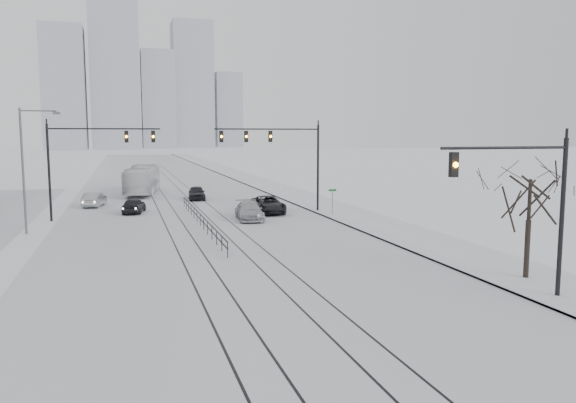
% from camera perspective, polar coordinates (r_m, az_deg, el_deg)
% --- Properties ---
extents(ground, '(500.00, 500.00, 0.00)m').
position_cam_1_polar(ground, '(16.33, 5.86, -19.17)').
color(ground, white).
rests_on(ground, ground).
extents(road, '(22.00, 260.00, 0.02)m').
position_cam_1_polar(road, '(74.12, -11.94, 1.18)').
color(road, silver).
rests_on(road, ground).
extents(sidewalk_east, '(5.00, 260.00, 0.16)m').
position_cam_1_polar(sidewalk_east, '(76.33, -1.78, 1.54)').
color(sidewalk_east, silver).
rests_on(sidewalk_east, ground).
extents(curb, '(0.10, 260.00, 0.12)m').
position_cam_1_polar(curb, '(75.76, -3.58, 1.47)').
color(curb, gray).
rests_on(curb, ground).
extents(tram_rails, '(5.30, 180.00, 0.01)m').
position_cam_1_polar(tram_rails, '(54.32, -10.28, -0.80)').
color(tram_rails, black).
rests_on(tram_rails, ground).
extents(skyline, '(96.00, 48.00, 72.00)m').
position_cam_1_polar(skyline, '(288.34, -14.48, 11.32)').
color(skyline, '#A1A5B0').
rests_on(skyline, ground).
extents(traffic_mast_near, '(6.10, 0.37, 7.00)m').
position_cam_1_polar(traffic_mast_near, '(25.66, 23.51, 0.49)').
color(traffic_mast_near, black).
rests_on(traffic_mast_near, ground).
extents(traffic_mast_ne, '(9.60, 0.37, 8.00)m').
position_cam_1_polar(traffic_mast_ne, '(50.49, -0.53, 5.28)').
color(traffic_mast_ne, black).
rests_on(traffic_mast_ne, ground).
extents(traffic_mast_nw, '(9.10, 0.37, 8.00)m').
position_cam_1_polar(traffic_mast_nw, '(49.66, -19.77, 4.63)').
color(traffic_mast_nw, black).
rests_on(traffic_mast_nw, ground).
extents(street_light_west, '(2.73, 0.25, 9.00)m').
position_cam_1_polar(street_light_west, '(44.09, -24.98, 3.69)').
color(street_light_west, '#595B60').
rests_on(street_light_west, ground).
extents(bare_tree, '(4.40, 4.40, 6.10)m').
position_cam_1_polar(bare_tree, '(29.50, 23.38, 1.11)').
color(bare_tree, black).
rests_on(bare_tree, ground).
extents(median_fence, '(0.06, 24.00, 1.00)m').
position_cam_1_polar(median_fence, '(44.42, -8.91, -1.81)').
color(median_fence, black).
rests_on(median_fence, ground).
extents(street_sign, '(0.70, 0.06, 2.40)m').
position_cam_1_polar(street_sign, '(49.09, 4.54, 0.35)').
color(street_sign, '#595B60').
rests_on(street_sign, ground).
extents(sedan_sb_inner, '(2.47, 4.39, 1.41)m').
position_cam_1_polar(sedan_sb_inner, '(52.91, -15.39, -0.39)').
color(sedan_sb_inner, black).
rests_on(sedan_sb_inner, ground).
extents(sedan_sb_outer, '(2.34, 4.51, 1.41)m').
position_cam_1_polar(sedan_sb_outer, '(58.70, -19.08, 0.17)').
color(sedan_sb_outer, '#9CA0A3').
rests_on(sedan_sb_outer, ground).
extents(sedan_nb_front, '(2.81, 5.65, 1.54)m').
position_cam_1_polar(sedan_nb_front, '(51.04, -2.05, -0.33)').
color(sedan_nb_front, black).
rests_on(sedan_nb_front, ground).
extents(sedan_nb_right, '(2.52, 5.26, 1.48)m').
position_cam_1_polar(sedan_nb_right, '(47.10, -3.95, -0.98)').
color(sedan_nb_right, '#AAABB2').
rests_on(sedan_nb_right, ground).
extents(sedan_nb_far, '(2.10, 4.49, 1.49)m').
position_cam_1_polar(sedan_nb_far, '(62.35, -9.25, 0.87)').
color(sedan_nb_far, black).
rests_on(sedan_nb_far, ground).
extents(box_truck, '(4.81, 12.52, 3.40)m').
position_cam_1_polar(box_truck, '(69.34, -14.57, 2.13)').
color(box_truck, silver).
rests_on(box_truck, ground).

